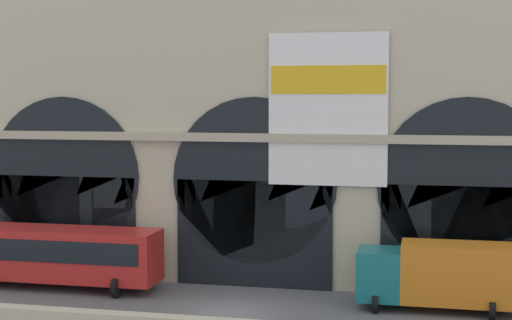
# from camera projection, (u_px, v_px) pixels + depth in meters

# --- Properties ---
(ground_plane) EXTENTS (200.00, 200.00, 0.00)m
(ground_plane) POSITION_uv_depth(u_px,v_px,m) (230.00, 313.00, 35.10)
(ground_plane) COLOR slate
(station_building) EXTENTS (44.16, 4.91, 19.83)m
(station_building) POSITION_uv_depth(u_px,v_px,m) (264.00, 101.00, 41.36)
(station_building) COLOR beige
(station_building) RESTS_ON ground
(bus_midwest) EXTENTS (11.00, 3.25, 3.10)m
(bus_midwest) POSITION_uv_depth(u_px,v_px,m) (54.00, 254.00, 39.54)
(bus_midwest) COLOR red
(bus_midwest) RESTS_ON ground
(box_truck_mideast) EXTENTS (7.50, 2.91, 3.12)m
(box_truck_mideast) POSITION_uv_depth(u_px,v_px,m) (442.00, 274.00, 35.34)
(box_truck_mideast) COLOR #19727A
(box_truck_mideast) RESTS_ON ground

